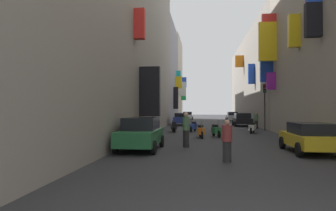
# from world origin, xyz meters

# --- Properties ---
(ground_plane) EXTENTS (140.00, 140.00, 0.00)m
(ground_plane) POSITION_xyz_m (0.00, 30.00, 0.00)
(ground_plane) COLOR #2D2D30
(building_left_mid_a) EXTENTS (7.32, 24.02, 20.71)m
(building_left_mid_a) POSITION_xyz_m (-8.00, 23.38, 10.35)
(building_left_mid_a) COLOR gray
(building_left_mid_a) RESTS_ON ground
(building_left_mid_b) EXTENTS (6.99, 12.60, 14.16)m
(building_left_mid_b) POSITION_xyz_m (-7.99, 41.70, 7.08)
(building_left_mid_b) COLOR gray
(building_left_mid_b) RESTS_ON ground
(building_left_far) EXTENTS (7.27, 11.71, 14.88)m
(building_left_far) POSITION_xyz_m (-7.99, 54.15, 7.44)
(building_left_far) COLOR #BCB29E
(building_left_far) RESTS_ON ground
(building_right_mid_a) EXTENTS (7.39, 3.06, 17.79)m
(building_right_mid_a) POSITION_xyz_m (7.95, 23.64, 8.86)
(building_right_mid_a) COLOR #9E9384
(building_right_mid_a) RESTS_ON ground
(building_right_mid_b) EXTENTS (7.21, 34.83, 12.09)m
(building_right_mid_b) POSITION_xyz_m (8.00, 42.58, 6.04)
(building_right_mid_b) COLOR gray
(building_right_mid_b) RESTS_ON ground
(parked_car_green) EXTENTS (1.88, 3.93, 1.55)m
(parked_car_green) POSITION_xyz_m (-3.90, 11.70, 0.80)
(parked_car_green) COLOR #236638
(parked_car_green) RESTS_ON ground
(parked_car_black) EXTENTS (2.01, 4.04, 1.47)m
(parked_car_black) POSITION_xyz_m (3.56, 33.02, 0.77)
(parked_car_black) COLOR black
(parked_car_black) RESTS_ON ground
(parked_car_white) EXTENTS (1.94, 4.39, 1.41)m
(parked_car_white) POSITION_xyz_m (-3.64, 53.01, 0.75)
(parked_car_white) COLOR white
(parked_car_white) RESTS_ON ground
(parked_car_silver) EXTENTS (1.84, 4.49, 1.48)m
(parked_car_silver) POSITION_xyz_m (3.77, 47.11, 0.78)
(parked_car_silver) COLOR #B7B7BC
(parked_car_silver) RESTS_ON ground
(parked_car_blue) EXTENTS (1.84, 4.08, 1.45)m
(parked_car_blue) POSITION_xyz_m (-3.52, 34.46, 0.76)
(parked_car_blue) COLOR navy
(parked_car_blue) RESTS_ON ground
(parked_car_yellow) EXTENTS (1.88, 3.96, 1.35)m
(parked_car_yellow) POSITION_xyz_m (3.79, 11.57, 0.72)
(parked_car_yellow) COLOR gold
(parked_car_yellow) RESTS_ON ground
(scooter_blue) EXTENTS (0.67, 1.95, 1.13)m
(scooter_blue) POSITION_xyz_m (-1.76, 23.67, 0.46)
(scooter_blue) COLOR #2D4CAD
(scooter_blue) RESTS_ON ground
(scooter_red) EXTENTS (0.47, 1.93, 1.13)m
(scooter_red) POSITION_xyz_m (3.79, 40.82, 0.46)
(scooter_red) COLOR red
(scooter_red) RESTS_ON ground
(scooter_white) EXTENTS (0.79, 1.93, 1.13)m
(scooter_white) POSITION_xyz_m (3.04, 22.66, 0.46)
(scooter_white) COLOR silver
(scooter_white) RESTS_ON ground
(scooter_black) EXTENTS (0.65, 1.84, 1.13)m
(scooter_black) POSITION_xyz_m (-3.39, 23.33, 0.46)
(scooter_black) COLOR black
(scooter_black) RESTS_ON ground
(scooter_green) EXTENTS (0.68, 1.76, 1.13)m
(scooter_green) POSITION_xyz_m (-0.00, 19.02, 0.46)
(scooter_green) COLOR #287F3D
(scooter_green) RESTS_ON ground
(scooter_orange) EXTENTS (0.55, 1.77, 1.13)m
(scooter_orange) POSITION_xyz_m (-1.07, 18.23, 0.46)
(scooter_orange) COLOR orange
(scooter_orange) RESTS_ON ground
(pedestrian_crossing) EXTENTS (0.43, 0.43, 1.57)m
(pedestrian_crossing) POSITION_xyz_m (-0.07, 8.80, 0.78)
(pedestrian_crossing) COLOR #2C2C2C
(pedestrian_crossing) RESTS_ON ground
(pedestrian_near_left) EXTENTS (0.51, 0.51, 1.79)m
(pedestrian_near_left) POSITION_xyz_m (-1.80, 13.03, 0.90)
(pedestrian_near_left) COLOR #252525
(pedestrian_near_left) RESTS_ON ground
(pedestrian_near_right) EXTENTS (0.53, 0.53, 1.65)m
(pedestrian_near_right) POSITION_xyz_m (4.26, 28.02, 0.82)
(pedestrian_near_right) COLOR #252525
(pedestrian_near_right) RESTS_ON ground
(traffic_light_near_corner) EXTENTS (0.26, 0.34, 4.12)m
(traffic_light_near_corner) POSITION_xyz_m (-4.62, 19.70, 2.81)
(traffic_light_near_corner) COLOR #2D2D2D
(traffic_light_near_corner) RESTS_ON ground
(traffic_light_far_corner) EXTENTS (0.26, 0.34, 4.17)m
(traffic_light_far_corner) POSITION_xyz_m (4.60, 25.58, 2.85)
(traffic_light_far_corner) COLOR #2D2D2D
(traffic_light_far_corner) RESTS_ON ground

